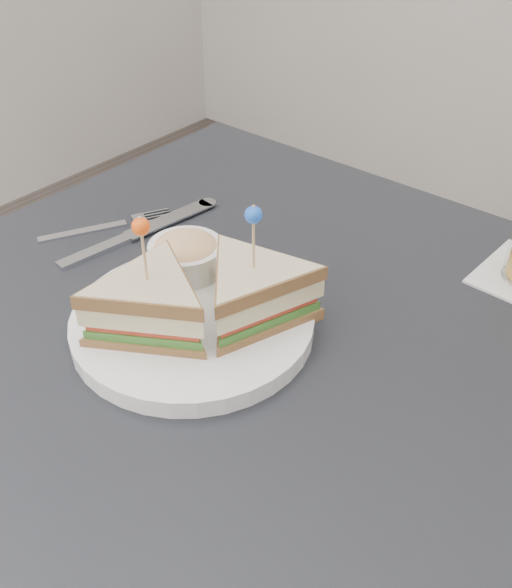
% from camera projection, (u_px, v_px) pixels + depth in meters
% --- Properties ---
extents(table, '(0.80, 0.80, 0.75)m').
position_uv_depth(table, '(243.00, 386.00, 0.72)').
color(table, black).
rests_on(table, ground).
extents(plate_meal, '(0.28, 0.27, 0.15)m').
position_uv_depth(plate_meal, '(198.00, 299.00, 0.66)').
color(plate_meal, white).
rests_on(plate_meal, table).
extents(cutlery_fork, '(0.10, 0.16, 0.00)m').
position_uv_depth(cutlery_fork, '(113.00, 225.00, 0.84)').
color(cutlery_fork, silver).
rests_on(cutlery_fork, table).
extents(cutlery_knife, '(0.05, 0.24, 0.01)m').
position_uv_depth(cutlery_knife, '(135.00, 234.00, 0.82)').
color(cutlery_knife, silver).
rests_on(cutlery_knife, table).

